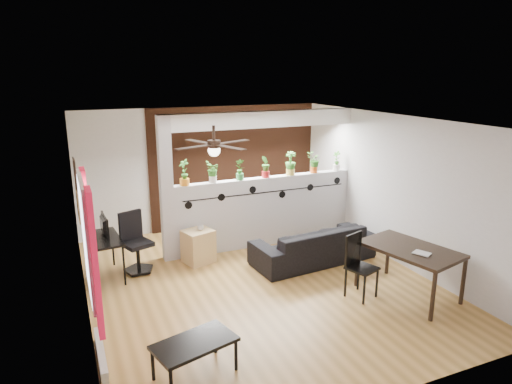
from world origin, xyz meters
name	(u,v)px	position (x,y,z in m)	size (l,w,h in m)	color
room_shell	(259,205)	(0.00, 0.00, 1.30)	(6.30, 7.10, 2.90)	olive
partition_wall	(265,211)	(0.80, 1.50, 0.68)	(3.60, 0.18, 1.35)	#BCBCC1
ceiling_header	(266,119)	(0.80, 1.50, 2.45)	(3.60, 0.18, 0.30)	white
pier_column	(166,190)	(-1.11, 1.50, 1.30)	(0.22, 0.20, 2.60)	#BCBCC1
brick_panel	(238,166)	(0.80, 2.97, 1.30)	(3.90, 0.05, 2.60)	brown
vine_decal	(268,192)	(0.80, 1.40, 1.08)	(3.31, 0.01, 0.30)	black
window_assembly	(88,242)	(-2.56, -1.20, 1.51)	(0.09, 1.30, 1.55)	white
baseboard_heater	(101,355)	(-2.54, -1.20, 0.09)	(0.08, 1.00, 0.18)	beige
corkboard	(78,205)	(-2.58, 0.95, 1.35)	(0.03, 0.60, 0.45)	#936E47
framed_art	(75,173)	(-2.58, 0.90, 1.85)	(0.03, 0.34, 0.44)	#8C7259
ceiling_fan	(214,146)	(-0.80, -0.30, 2.31)	(1.19, 1.19, 0.43)	black
potted_plant_0	(184,172)	(-0.78, 1.50, 1.60)	(0.29, 0.31, 0.47)	orange
potted_plant_1	(213,171)	(-0.25, 1.50, 1.56)	(0.21, 0.24, 0.40)	white
potted_plant_2	(240,169)	(0.27, 1.50, 1.57)	(0.23, 0.20, 0.41)	#31883C
potted_plant_3	(266,166)	(0.80, 1.50, 1.57)	(0.23, 0.25, 0.42)	#AD1B1C
potted_plant_4	(290,163)	(1.33, 1.50, 1.59)	(0.30, 0.28, 0.46)	#DABE4D
potted_plant_5	(314,162)	(1.85, 1.50, 1.57)	(0.21, 0.17, 0.41)	#D55819
potted_plant_6	(337,160)	(2.38, 1.50, 1.56)	(0.22, 0.25, 0.40)	white
sofa	(313,245)	(1.24, 0.39, 0.31)	(2.11, 0.83, 0.62)	black
cube_shelf	(198,246)	(-0.66, 1.16, 0.30)	(0.49, 0.43, 0.60)	tan
cup	(200,228)	(-0.61, 1.16, 0.64)	(0.11, 0.11, 0.09)	gray
computer_desk	(103,241)	(-2.25, 1.16, 0.63)	(0.58, 1.00, 0.70)	black
monitor	(102,230)	(-2.25, 1.31, 0.79)	(0.05, 0.32, 0.18)	black
office_chair	(136,246)	(-1.74, 1.21, 0.45)	(0.55, 0.55, 1.02)	black
dining_table	(410,253)	(1.91, -1.29, 0.68)	(1.16, 1.57, 0.77)	black
book	(420,255)	(1.81, -1.59, 0.78)	(0.17, 0.23, 0.02)	gray
folding_chair	(357,260)	(1.19, -0.99, 0.58)	(0.50, 0.50, 0.97)	black
coffee_table	(195,345)	(-1.59, -1.86, 0.38)	(1.00, 0.72, 0.42)	black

